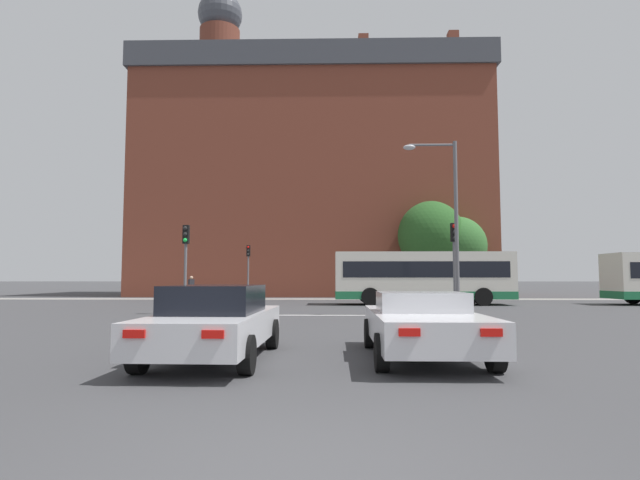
{
  "coord_description": "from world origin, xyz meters",
  "views": [
    {
      "loc": [
        0.29,
        -3.98,
        1.55
      ],
      "look_at": [
        -0.2,
        19.52,
        3.33
      ],
      "focal_mm": 28.0,
      "sensor_mm": 36.0,
      "label": 1
    }
  ],
  "objects_px": {
    "traffic_light_near_left": "(186,254)",
    "pedestrian_walking_west": "(452,284)",
    "car_roadster_right": "(423,324)",
    "traffic_light_near_right": "(454,252)",
    "street_lamp_junction": "(447,208)",
    "traffic_light_far_left": "(248,263)",
    "car_saloon_left": "(216,321)",
    "pedestrian_walking_east": "(191,285)",
    "bus_crossing_lead": "(422,277)",
    "pedestrian_waiting": "(468,286)"
  },
  "relations": [
    {
      "from": "traffic_light_near_left",
      "to": "street_lamp_junction",
      "type": "xyz_separation_m",
      "value": [
        11.02,
        -0.58,
        1.86
      ]
    },
    {
      "from": "car_roadster_right",
      "to": "car_saloon_left",
      "type": "bearing_deg",
      "value": -176.05
    },
    {
      "from": "car_saloon_left",
      "to": "traffic_light_near_right",
      "type": "xyz_separation_m",
      "value": [
        7.49,
        11.8,
        1.91
      ]
    },
    {
      "from": "car_saloon_left",
      "to": "traffic_light_far_left",
      "type": "xyz_separation_m",
      "value": [
        -3.75,
        26.37,
        1.91
      ]
    },
    {
      "from": "car_saloon_left",
      "to": "car_roadster_right",
      "type": "xyz_separation_m",
      "value": [
        3.99,
        0.24,
        -0.07
      ]
    },
    {
      "from": "car_saloon_left",
      "to": "bus_crossing_lead",
      "type": "distance_m",
      "value": 20.86
    },
    {
      "from": "bus_crossing_lead",
      "to": "pedestrian_walking_west",
      "type": "bearing_deg",
      "value": 155.54
    },
    {
      "from": "car_saloon_left",
      "to": "car_roadster_right",
      "type": "height_order",
      "value": "car_saloon_left"
    },
    {
      "from": "street_lamp_junction",
      "to": "pedestrian_walking_west",
      "type": "bearing_deg",
      "value": 75.91
    },
    {
      "from": "pedestrian_waiting",
      "to": "pedestrian_walking_west",
      "type": "height_order",
      "value": "pedestrian_walking_west"
    },
    {
      "from": "traffic_light_near_left",
      "to": "pedestrian_walking_west",
      "type": "xyz_separation_m",
      "value": [
        15.14,
        15.85,
        -1.48
      ]
    },
    {
      "from": "traffic_light_near_left",
      "to": "pedestrian_walking_east",
      "type": "bearing_deg",
      "value": 104.7
    },
    {
      "from": "car_roadster_right",
      "to": "traffic_light_near_right",
      "type": "relative_size",
      "value": 1.2
    },
    {
      "from": "traffic_light_far_left",
      "to": "traffic_light_near_left",
      "type": "bearing_deg",
      "value": -90.96
    },
    {
      "from": "traffic_light_near_right",
      "to": "traffic_light_near_left",
      "type": "height_order",
      "value": "traffic_light_near_right"
    },
    {
      "from": "pedestrian_waiting",
      "to": "traffic_light_near_right",
      "type": "bearing_deg",
      "value": 25.34
    },
    {
      "from": "traffic_light_near_left",
      "to": "street_lamp_junction",
      "type": "distance_m",
      "value": 11.19
    },
    {
      "from": "pedestrian_waiting",
      "to": "pedestrian_walking_east",
      "type": "height_order",
      "value": "pedestrian_waiting"
    },
    {
      "from": "traffic_light_near_left",
      "to": "pedestrian_waiting",
      "type": "height_order",
      "value": "traffic_light_near_left"
    },
    {
      "from": "bus_crossing_lead",
      "to": "traffic_light_near_left",
      "type": "bearing_deg",
      "value": -55.66
    },
    {
      "from": "pedestrian_walking_east",
      "to": "traffic_light_near_right",
      "type": "bearing_deg",
      "value": -90.4
    },
    {
      "from": "traffic_light_far_left",
      "to": "pedestrian_walking_west",
      "type": "distance_m",
      "value": 15.01
    },
    {
      "from": "car_saloon_left",
      "to": "pedestrian_walking_east",
      "type": "xyz_separation_m",
      "value": [
        -8.09,
        27.17,
        0.26
      ]
    },
    {
      "from": "car_roadster_right",
      "to": "traffic_light_near_right",
      "type": "bearing_deg",
      "value": 73.61
    },
    {
      "from": "bus_crossing_lead",
      "to": "traffic_light_near_right",
      "type": "relative_size",
      "value": 2.59
    },
    {
      "from": "traffic_light_near_right",
      "to": "bus_crossing_lead",
      "type": "bearing_deg",
      "value": 89.81
    },
    {
      "from": "car_saloon_left",
      "to": "traffic_light_far_left",
      "type": "bearing_deg",
      "value": 99.35
    },
    {
      "from": "street_lamp_junction",
      "to": "car_saloon_left",
      "type": "bearing_deg",
      "value": -122.59
    },
    {
      "from": "bus_crossing_lead",
      "to": "traffic_light_far_left",
      "type": "xyz_separation_m",
      "value": [
        -11.27,
        6.93,
        1.02
      ]
    },
    {
      "from": "car_roadster_right",
      "to": "pedestrian_waiting",
      "type": "bearing_deg",
      "value": 73.33
    },
    {
      "from": "street_lamp_junction",
      "to": "pedestrian_walking_west",
      "type": "relative_size",
      "value": 3.92
    },
    {
      "from": "car_roadster_right",
      "to": "street_lamp_junction",
      "type": "distance_m",
      "value": 11.79
    },
    {
      "from": "car_roadster_right",
      "to": "pedestrian_waiting",
      "type": "relative_size",
      "value": 2.75
    },
    {
      "from": "traffic_light_near_right",
      "to": "street_lamp_junction",
      "type": "distance_m",
      "value": 2.03
    },
    {
      "from": "pedestrian_walking_west",
      "to": "traffic_light_near_right",
      "type": "bearing_deg",
      "value": 141.78
    },
    {
      "from": "street_lamp_junction",
      "to": "car_roadster_right",
      "type": "bearing_deg",
      "value": -105.78
    },
    {
      "from": "traffic_light_far_left",
      "to": "pedestrian_walking_east",
      "type": "xyz_separation_m",
      "value": [
        -4.34,
        0.8,
        -1.65
      ]
    },
    {
      "from": "traffic_light_near_right",
      "to": "traffic_light_near_left",
      "type": "bearing_deg",
      "value": -178.88
    },
    {
      "from": "car_roadster_right",
      "to": "traffic_light_near_left",
      "type": "height_order",
      "value": "traffic_light_near_left"
    },
    {
      "from": "pedestrian_walking_east",
      "to": "car_saloon_left",
      "type": "bearing_deg",
      "value": -119.21
    },
    {
      "from": "traffic_light_near_left",
      "to": "pedestrian_walking_west",
      "type": "bearing_deg",
      "value": 46.3
    },
    {
      "from": "bus_crossing_lead",
      "to": "pedestrian_walking_east",
      "type": "distance_m",
      "value": 17.43
    },
    {
      "from": "traffic_light_far_left",
      "to": "bus_crossing_lead",
      "type": "bearing_deg",
      "value": -31.6
    },
    {
      "from": "car_saloon_left",
      "to": "traffic_light_near_right",
      "type": "height_order",
      "value": "traffic_light_near_right"
    },
    {
      "from": "traffic_light_near_right",
      "to": "street_lamp_junction",
      "type": "relative_size",
      "value": 0.54
    },
    {
      "from": "traffic_light_far_left",
      "to": "pedestrian_walking_east",
      "type": "bearing_deg",
      "value": 169.54
    },
    {
      "from": "car_saloon_left",
      "to": "pedestrian_walking_west",
      "type": "distance_m",
      "value": 29.61
    },
    {
      "from": "pedestrian_waiting",
      "to": "traffic_light_near_left",
      "type": "bearing_deg",
      "value": -4.92
    },
    {
      "from": "traffic_light_near_right",
      "to": "pedestrian_walking_east",
      "type": "xyz_separation_m",
      "value": [
        -15.58,
        15.37,
        -1.65
      ]
    },
    {
      "from": "pedestrian_walking_east",
      "to": "traffic_light_near_left",
      "type": "bearing_deg",
      "value": -121.08
    }
  ]
}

